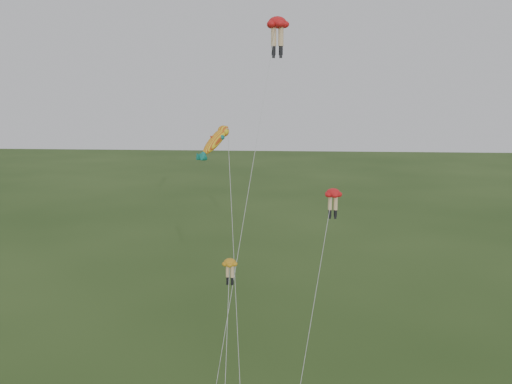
{
  "coord_description": "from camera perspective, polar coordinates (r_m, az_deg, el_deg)",
  "views": [
    {
      "loc": [
        3.35,
        -34.46,
        19.36
      ],
      "look_at": [
        0.25,
        6.0,
        12.11
      ],
      "focal_mm": 40.0,
      "sensor_mm": 36.0,
      "label": 1
    }
  ],
  "objects": [
    {
      "name": "legs_kite_red_mid",
      "position": [
        39.92,
        7.64,
        -0.73
      ],
      "size": [
        3.22,
        9.19,
        12.65
      ],
      "rotation": [
        0.0,
        0.0,
        -0.04
      ],
      "color": "red",
      "rests_on": "ground"
    },
    {
      "name": "legs_kite_yellow",
      "position": [
        36.27,
        -2.66,
        -7.79
      ],
      "size": [
        1.2,
        4.42,
        8.92
      ],
      "rotation": [
        0.0,
        0.0,
        -0.22
      ],
      "color": "orange",
      "rests_on": "ground"
    },
    {
      "name": "fish_kite",
      "position": [
        41.36,
        -4.03,
        5.07
      ],
      "size": [
        3.97,
        9.48,
        17.12
      ],
      "rotation": [
        0.69,
        0.0,
        -0.73
      ],
      "color": "yellow",
      "rests_on": "ground"
    },
    {
      "name": "legs_kite_red_high",
      "position": [
        43.07,
        2.09,
        15.98
      ],
      "size": [
        4.51,
        10.59,
        24.67
      ],
      "rotation": [
        0.0,
        0.0,
        0.05
      ],
      "color": "red",
      "rests_on": "ground"
    }
  ]
}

